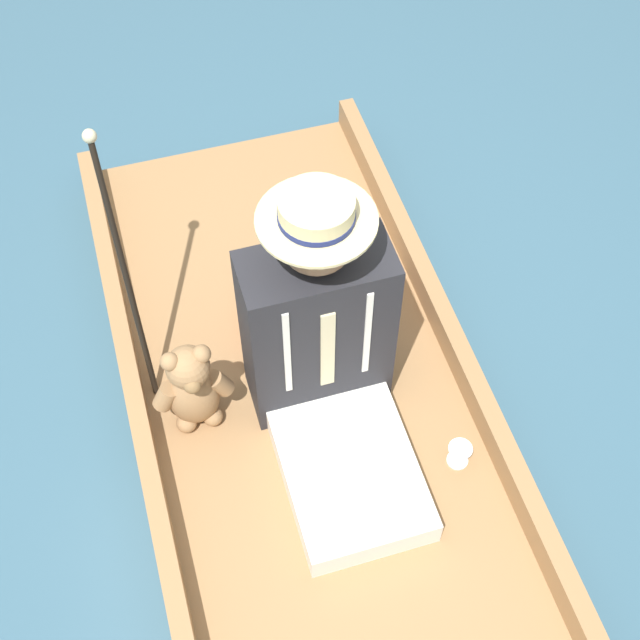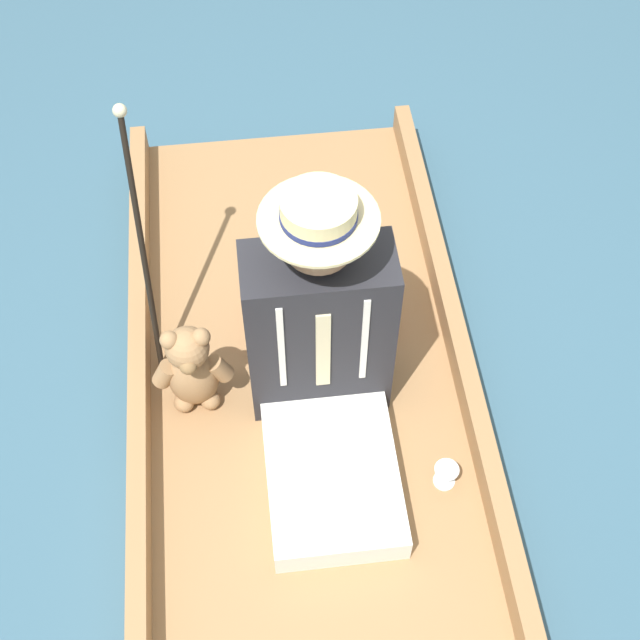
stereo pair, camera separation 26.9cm
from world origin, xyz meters
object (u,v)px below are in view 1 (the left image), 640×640
at_px(walking_cane, 119,250).
at_px(seated_person, 325,351).
at_px(teddy_bear, 193,388).
at_px(wine_glass, 460,452).

bearing_deg(walking_cane, seated_person, 140.35).
xyz_separation_m(seated_person, teddy_bear, (0.42, -0.09, -0.16)).
distance_m(seated_person, teddy_bear, 0.45).
bearing_deg(wine_glass, teddy_bear, -27.45).
height_order(wine_glass, walking_cane, walking_cane).
bearing_deg(walking_cane, wine_glass, 139.63).
relative_size(seated_person, walking_cane, 1.08).
height_order(seated_person, wine_glass, seated_person).
height_order(teddy_bear, wine_glass, teddy_bear).
bearing_deg(seated_person, teddy_bear, -21.24).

